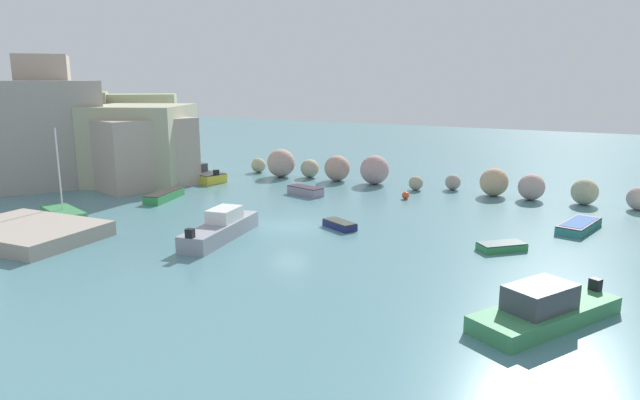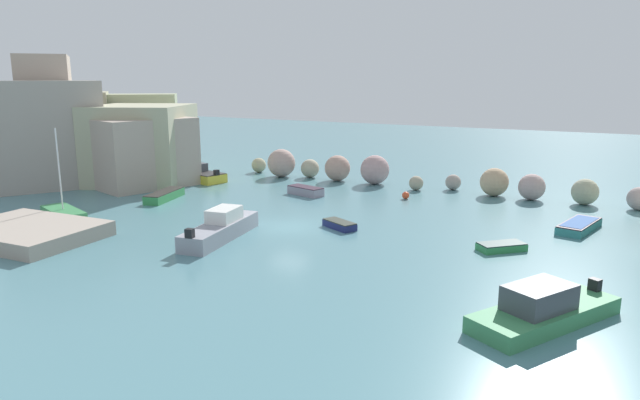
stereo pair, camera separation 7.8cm
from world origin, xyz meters
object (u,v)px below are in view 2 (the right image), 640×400
at_px(moored_boat_0, 63,214).
at_px(moored_boat_8, 579,226).
at_px(moored_boat_1, 221,228).
at_px(moored_boat_2, 501,247).
at_px(channel_buoy, 406,195).
at_px(moored_boat_6, 200,175).
at_px(moored_boat_7, 543,309).
at_px(moored_boat_4, 340,225).
at_px(stone_dock, 26,232).
at_px(moored_boat_3, 306,191).
at_px(moored_boat_5, 164,196).

xyz_separation_m(moored_boat_0, moored_boat_8, (30.81, 14.04, -0.10)).
height_order(moored_boat_1, moored_boat_2, moored_boat_1).
bearing_deg(channel_buoy, moored_boat_6, -174.85).
bearing_deg(moored_boat_7, moored_boat_8, -151.39).
height_order(moored_boat_1, moored_boat_4, moored_boat_1).
xyz_separation_m(moored_boat_0, moored_boat_1, (12.30, 1.56, 0.26)).
xyz_separation_m(channel_buoy, moored_boat_1, (-5.61, -16.02, 0.35)).
distance_m(moored_boat_0, moored_boat_4, 18.81).
distance_m(channel_buoy, moored_boat_2, 14.05).
bearing_deg(moored_boat_6, stone_dock, 113.10).
bearing_deg(moored_boat_0, moored_boat_2, 33.59).
distance_m(stone_dock, moored_boat_3, 20.82).
distance_m(channel_buoy, moored_boat_4, 10.52).
bearing_deg(moored_boat_4, channel_buoy, 112.65).
xyz_separation_m(moored_boat_3, moored_boat_4, (7.25, -7.97, -0.11)).
xyz_separation_m(moored_boat_4, moored_boat_7, (13.47, -8.79, 0.35)).
relative_size(moored_boat_0, moored_boat_2, 2.32).
height_order(moored_boat_1, moored_boat_8, moored_boat_1).
height_order(channel_buoy, moored_boat_8, channel_buoy).
bearing_deg(moored_boat_7, moored_boat_2, -130.76).
relative_size(moored_boat_5, moored_boat_7, 0.65).
relative_size(moored_boat_6, moored_boat_7, 0.73).
bearing_deg(moored_boat_5, moored_boat_7, 55.63).
xyz_separation_m(moored_boat_3, moored_boat_7, (20.72, -16.75, 0.24)).
xyz_separation_m(moored_boat_2, moored_boat_6, (-29.14, 8.53, 0.37)).
bearing_deg(moored_boat_1, moored_boat_8, -66.48).
distance_m(moored_boat_2, moored_boat_3, 18.94).
bearing_deg(stone_dock, channel_buoy, 54.55).
relative_size(moored_boat_1, moored_boat_4, 2.76).
height_order(channel_buoy, moored_boat_5, moored_boat_5).
height_order(moored_boat_4, moored_boat_6, moored_boat_6).
height_order(stone_dock, moored_boat_6, moored_boat_6).
relative_size(moored_boat_1, moored_boat_6, 1.39).
bearing_deg(moored_boat_3, stone_dock, 82.35).
xyz_separation_m(stone_dock, moored_boat_1, (9.94, 5.82, 0.21)).
xyz_separation_m(moored_boat_0, moored_boat_6, (-1.68, 15.82, 0.19)).
relative_size(moored_boat_4, moored_boat_8, 0.56).
distance_m(stone_dock, moored_boat_4, 18.85).
xyz_separation_m(moored_boat_1, moored_boat_8, (18.51, 12.47, -0.35)).
relative_size(channel_buoy, moored_boat_2, 0.22).
xyz_separation_m(stone_dock, moored_boat_8, (28.45, 18.29, -0.15)).
relative_size(stone_dock, moored_boat_7, 1.16).
relative_size(moored_boat_1, moored_boat_2, 2.68).
height_order(moored_boat_2, moored_boat_8, moored_boat_8).
bearing_deg(moored_boat_1, moored_boat_3, -1.51).
height_order(moored_boat_4, moored_boat_7, moored_boat_7).
distance_m(moored_boat_0, moored_boat_2, 28.40).
distance_m(moored_boat_3, moored_boat_4, 10.77).
distance_m(moored_boat_2, moored_boat_4, 10.03).
distance_m(moored_boat_0, moored_boat_7, 30.94).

